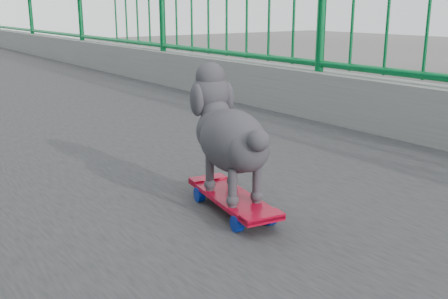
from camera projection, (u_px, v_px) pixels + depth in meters
The scene contains 2 objects.
skateboard at pixel (232, 200), 1.84m from camera, with size 0.22×0.49×0.06m.
poodle at pixel (229, 133), 1.80m from camera, with size 0.26×0.49×0.41m.
Camera 1 is at (-1.11, 1.63, 7.70)m, focal length 42.00 mm.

